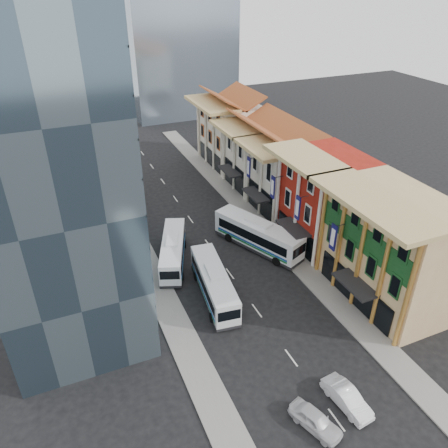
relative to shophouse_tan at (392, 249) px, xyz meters
name	(u,v)px	position (x,y,z in m)	size (l,w,h in m)	color
ground	(297,366)	(-14.00, -5.00, -6.00)	(200.00, 200.00, 0.00)	black
sidewalk_right	(266,230)	(-5.50, 17.00, -5.92)	(3.00, 90.00, 0.15)	slate
sidewalk_left	(145,258)	(-22.50, 17.00, -5.92)	(3.00, 90.00, 0.15)	slate
shophouse_tan	(392,249)	(0.00, 0.00, 0.00)	(8.00, 14.00, 12.00)	tan
shophouse_red	(326,200)	(0.00, 12.00, 0.00)	(8.00, 10.00, 12.00)	maroon
shophouse_cream_near	(287,178)	(0.00, 21.50, -1.00)	(8.00, 9.00, 10.00)	beige
shophouse_cream_mid	(258,157)	(0.00, 30.50, -1.00)	(8.00, 9.00, 10.00)	beige
shophouse_cream_far	(231,134)	(0.00, 41.00, -0.50)	(8.00, 12.00, 11.00)	beige
office_tower	(50,166)	(-31.00, 14.00, 9.00)	(12.00, 26.00, 30.00)	#384A59
office_block_far	(56,159)	(-30.00, 37.00, 1.00)	(10.00, 18.00, 14.00)	gray
bus_left_near	(214,283)	(-17.26, 6.92, -4.18)	(2.66, 11.35, 3.64)	silver
bus_left_far	(173,250)	(-19.38, 14.87, -4.26)	(2.54, 10.84, 3.48)	white
bus_right	(258,234)	(-8.50, 13.64, -3.99)	(2.94, 12.56, 4.03)	white
sedan_left	(315,420)	(-15.94, -10.80, -5.24)	(1.81, 4.48, 1.52)	silver
sedan_right	(347,398)	(-12.45, -10.10, -5.21)	(1.67, 4.77, 1.58)	white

